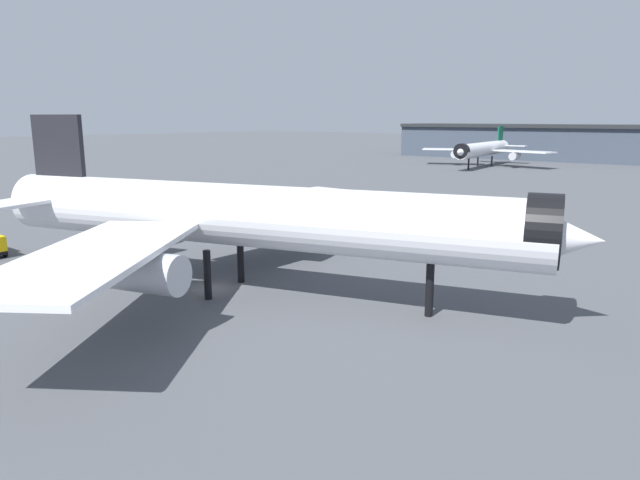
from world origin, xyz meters
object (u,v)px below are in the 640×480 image
(airliner_near_gate, at_px, (244,217))
(airliner_far_taxiway, at_px, (484,149))
(traffic_cone_near_nose, at_px, (156,227))
(traffic_cone_wingtip, at_px, (317,224))
(baggage_tug_wing, at_px, (415,225))

(airliner_near_gate, height_order, airliner_far_taxiway, airliner_near_gate)
(traffic_cone_near_nose, height_order, traffic_cone_wingtip, traffic_cone_wingtip)
(airliner_far_taxiway, distance_m, traffic_cone_near_nose, 126.19)
(airliner_far_taxiway, bearing_deg, traffic_cone_near_nose, -2.19)
(airliner_near_gate, bearing_deg, airliner_far_taxiway, 88.62)
(airliner_far_taxiway, xyz_separation_m, traffic_cone_near_nose, (10.94, -125.61, -5.01))
(airliner_far_taxiway, relative_size, traffic_cone_wingtip, 59.36)
(airliner_near_gate, relative_size, airliner_far_taxiway, 1.17)
(airliner_near_gate, relative_size, traffic_cone_near_nose, 71.97)
(airliner_near_gate, xyz_separation_m, airliner_far_taxiway, (-41.64, 137.14, -1.32))
(traffic_cone_near_nose, bearing_deg, traffic_cone_wingtip, 46.24)
(traffic_cone_near_nose, bearing_deg, baggage_tug_wing, 37.33)
(airliner_far_taxiway, height_order, traffic_cone_near_nose, airliner_far_taxiway)
(airliner_near_gate, bearing_deg, traffic_cone_near_nose, 141.15)
(baggage_tug_wing, height_order, traffic_cone_wingtip, baggage_tug_wing)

